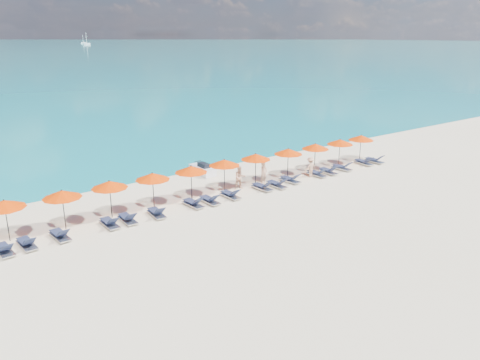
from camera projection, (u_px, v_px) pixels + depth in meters
ground at (269, 211)px, 28.25m from camera, size 1400.00×1400.00×0.00m
sailboat_near at (87, 43)px, 489.42m from camera, size 6.82×2.27×12.51m
sailboat_far at (83, 43)px, 560.26m from camera, size 5.57×1.86×10.22m
jetski at (203, 170)px, 35.54m from camera, size 0.96×2.53×0.90m
beachgoer_a at (264, 174)px, 32.78m from camera, size 0.70×0.54×1.72m
beachgoer_b at (240, 178)px, 32.04m from camera, size 0.89×0.65×1.63m
beachgoer_c at (310, 167)px, 34.73m from camera, size 1.00×0.47×1.54m
umbrella_0 at (4, 204)px, 23.55m from camera, size 2.10×2.10×2.28m
umbrella_1 at (62, 194)px, 25.02m from camera, size 2.10×2.10×2.28m
umbrella_2 at (109, 185)px, 26.62m from camera, size 2.10×2.10×2.28m
umbrella_3 at (152, 176)px, 28.14m from camera, size 2.10×2.10×2.28m
umbrella_4 at (191, 169)px, 29.64m from camera, size 2.10×2.10×2.28m
umbrella_5 at (224, 163)px, 31.20m from camera, size 2.10×2.10×2.28m
umbrella_6 at (256, 157)px, 32.71m from camera, size 2.10×2.10×2.28m
umbrella_7 at (288, 151)px, 34.17m from camera, size 2.10×2.10×2.28m
umbrella_8 at (315, 146)px, 35.72m from camera, size 2.10×2.10×2.28m
umbrella_9 at (340, 142)px, 37.20m from camera, size 2.10×2.10×2.28m
umbrella_10 at (361, 138)px, 38.70m from camera, size 2.10×2.10×2.28m
lounger_0 at (4, 249)px, 22.64m from camera, size 0.75×1.74×0.66m
lounger_1 at (27, 243)px, 23.31m from camera, size 0.75×1.74×0.66m
lounger_2 at (60, 235)px, 24.29m from camera, size 0.76×1.75×0.66m
lounger_3 at (110, 223)px, 25.84m from camera, size 0.65×1.71×0.66m
lounger_4 at (128, 218)px, 26.46m from camera, size 0.65×1.71×0.66m
lounger_5 at (157, 213)px, 27.32m from camera, size 0.77×1.75×0.66m
lounger_6 at (193, 203)px, 28.87m from camera, size 0.74×1.74×0.66m
lounger_7 at (210, 200)px, 29.43m from camera, size 0.67×1.72×0.66m
lounger_8 at (231, 194)px, 30.41m from camera, size 0.65×1.71×0.66m
lounger_9 at (262, 187)px, 31.96m from camera, size 0.70×1.73×0.66m
lounger_10 at (277, 184)px, 32.52m from camera, size 0.67×1.72×0.66m
lounger_11 at (290, 179)px, 33.61m from camera, size 0.74×1.74×0.66m
lounger_12 at (317, 173)px, 35.05m from camera, size 0.66×1.71×0.66m
lounger_13 at (328, 171)px, 35.70m from camera, size 0.74×1.74×0.66m
lounger_14 at (342, 167)px, 36.67m from camera, size 0.75×1.74×0.66m
lounger_15 at (364, 162)px, 38.19m from camera, size 0.79×1.75×0.66m
lounger_16 at (374, 160)px, 38.75m from camera, size 0.70×1.73×0.66m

